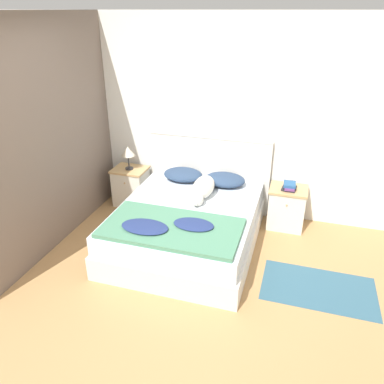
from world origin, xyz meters
The scene contains 14 objects.
ground_plane centered at (0.00, 0.00, 0.00)m, with size 16.00×16.00×0.00m, color tan.
wall_back centered at (0.00, 2.13, 1.27)m, with size 9.00×0.06×2.55m.
wall_side_left centered at (-1.52, 1.05, 1.27)m, with size 0.06×3.10×2.55m.
bed centered at (0.00, 1.08, 0.25)m, with size 1.58×1.91×0.51m.
headboard centered at (0.00, 2.06, 0.56)m, with size 1.66×0.06×1.07m.
nightstand_left centered at (-1.09, 1.85, 0.27)m, with size 0.47×0.39×0.54m.
nightstand_right centered at (1.09, 1.85, 0.27)m, with size 0.47×0.39×0.54m.
pillow_left centered at (-0.28, 1.79, 0.58)m, with size 0.52×0.39×0.15m.
pillow_right centered at (0.28, 1.79, 0.58)m, with size 0.52×0.39×0.15m.
quilt centered at (-0.01, 0.55, 0.54)m, with size 1.42×0.76×0.08m.
dog centered at (0.10, 1.40, 0.61)m, with size 0.25×0.70×0.23m.
book_stack centered at (1.09, 1.83, 0.58)m, with size 0.18×0.23×0.08m.
table_lamp centered at (-1.09, 1.84, 0.79)m, with size 0.19×0.19×0.33m.
rug centered at (1.52, 0.70, 0.00)m, with size 1.12×0.66×0.00m.
Camera 1 is at (1.16, -2.53, 2.56)m, focal length 35.00 mm.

